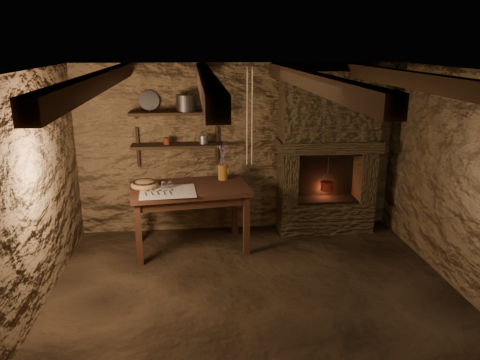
{
  "coord_description": "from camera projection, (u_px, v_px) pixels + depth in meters",
  "views": [
    {
      "loc": [
        -0.65,
        -4.5,
        2.67
      ],
      "look_at": [
        -0.08,
        0.9,
        1.06
      ],
      "focal_mm": 35.0,
      "sensor_mm": 36.0,
      "label": 1
    }
  ],
  "objects": [
    {
      "name": "beam_mid_left",
      "position": [
        206.0,
        81.0,
        4.4
      ],
      "size": [
        0.14,
        3.95,
        0.16
      ],
      "primitive_type": "cube",
      "color": "black",
      "rests_on": "ceiling"
    },
    {
      "name": "shelf_upper",
      "position": [
        176.0,
        113.0,
        6.28
      ],
      "size": [
        1.25,
        0.3,
        0.04
      ],
      "primitive_type": "cube",
      "color": "black",
      "rests_on": "back_wall"
    },
    {
      "name": "beam_mid_right",
      "position": [
        310.0,
        80.0,
        4.5
      ],
      "size": [
        0.14,
        3.95,
        0.16
      ],
      "primitive_type": "cube",
      "color": "black",
      "rests_on": "ceiling"
    },
    {
      "name": "hearth",
      "position": [
        328.0,
        148.0,
        6.57
      ],
      "size": [
        1.43,
        0.51,
        2.3
      ],
      "color": "#3B2F1D",
      "rests_on": "floor"
    },
    {
      "name": "red_pot",
      "position": [
        327.0,
        186.0,
        6.68
      ],
      "size": [
        0.2,
        0.18,
        0.54
      ],
      "rotation": [
        0.0,
        0.0,
        0.02
      ],
      "color": "maroon",
      "rests_on": "hearth"
    },
    {
      "name": "work_table",
      "position": [
        190.0,
        215.0,
        6.18
      ],
      "size": [
        1.61,
        1.04,
        0.86
      ],
      "rotation": [
        0.0,
        0.0,
        0.12
      ],
      "color": "black",
      "rests_on": "floor"
    },
    {
      "name": "shelf_lower",
      "position": [
        177.0,
        146.0,
        6.41
      ],
      "size": [
        1.25,
        0.3,
        0.04
      ],
      "primitive_type": "cube",
      "color": "black",
      "rests_on": "back_wall"
    },
    {
      "name": "floor",
      "position": [
        256.0,
        296.0,
        5.11
      ],
      "size": [
        4.5,
        4.5,
        0.0
      ],
      "primitive_type": "plane",
      "color": "black",
      "rests_on": "ground"
    },
    {
      "name": "front_wall",
      "position": [
        302.0,
        291.0,
        2.86
      ],
      "size": [
        4.5,
        0.04,
        2.4
      ],
      "primitive_type": "cube",
      "color": "brown",
      "rests_on": "floor"
    },
    {
      "name": "back_wall",
      "position": [
        238.0,
        149.0,
        6.68
      ],
      "size": [
        4.5,
        0.04,
        2.4
      ],
      "primitive_type": "cube",
      "color": "brown",
      "rests_on": "floor"
    },
    {
      "name": "drinking_glasses",
      "position": [
        170.0,
        185.0,
        5.96
      ],
      "size": [
        0.22,
        0.07,
        0.09
      ],
      "primitive_type": null,
      "color": "silver",
      "rests_on": "linen_cloth"
    },
    {
      "name": "pewter_cutlery_row",
      "position": [
        168.0,
        191.0,
        5.82
      ],
      "size": [
        0.59,
        0.26,
        0.01
      ],
      "primitive_type": null,
      "rotation": [
        0.0,
        0.0,
        0.06
      ],
      "color": "gray",
      "rests_on": "linen_cloth"
    },
    {
      "name": "right_wall",
      "position": [
        465.0,
        185.0,
        4.99
      ],
      "size": [
        0.04,
        4.0,
        2.4
      ],
      "primitive_type": "cube",
      "color": "brown",
      "rests_on": "floor"
    },
    {
      "name": "beam_far_right",
      "position": [
        409.0,
        79.0,
        4.6
      ],
      "size": [
        0.14,
        3.95,
        0.16
      ],
      "primitive_type": "cube",
      "color": "black",
      "rests_on": "ceiling"
    },
    {
      "name": "rusty_tin",
      "position": [
        167.0,
        141.0,
        6.38
      ],
      "size": [
        0.11,
        0.11,
        0.09
      ],
      "primitive_type": "cylinder",
      "rotation": [
        0.0,
        0.0,
        -0.2
      ],
      "color": "#5F2213",
      "rests_on": "shelf_lower"
    },
    {
      "name": "stoneware_jug",
      "position": [
        223.0,
        165.0,
        6.32
      ],
      "size": [
        0.16,
        0.16,
        0.48
      ],
      "rotation": [
        0.0,
        0.0,
        -0.21
      ],
      "color": "#97611D",
      "rests_on": "work_table"
    },
    {
      "name": "linen_cloth",
      "position": [
        168.0,
        192.0,
        5.84
      ],
      "size": [
        0.72,
        0.59,
        0.01
      ],
      "primitive_type": "cube",
      "rotation": [
        0.0,
        0.0,
        0.06
      ],
      "color": "beige",
      "rests_on": "work_table"
    },
    {
      "name": "tin_pan",
      "position": [
        149.0,
        101.0,
        6.3
      ],
      "size": [
        0.29,
        0.17,
        0.27
      ],
      "primitive_type": "cylinder",
      "rotation": [
        1.26,
        0.0,
        0.18
      ],
      "color": "gray",
      "rests_on": "shelf_upper"
    },
    {
      "name": "iron_stockpot",
      "position": [
        186.0,
        104.0,
        6.26
      ],
      "size": [
        0.31,
        0.31,
        0.2
      ],
      "primitive_type": "cylinder",
      "rotation": [
        0.0,
        0.0,
        0.19
      ],
      "color": "#322F2D",
      "rests_on": "shelf_upper"
    },
    {
      "name": "ceiling",
      "position": [
        258.0,
        71.0,
        4.43
      ],
      "size": [
        4.5,
        4.0,
        0.04
      ],
      "primitive_type": "cube",
      "color": "black",
      "rests_on": "back_wall"
    },
    {
      "name": "small_kettle",
      "position": [
        204.0,
        139.0,
        6.43
      ],
      "size": [
        0.2,
        0.18,
        0.18
      ],
      "primitive_type": null,
      "rotation": [
        0.0,
        0.0,
        0.4
      ],
      "color": "gray",
      "rests_on": "shelf_lower"
    },
    {
      "name": "hanging_ropes",
      "position": [
        250.0,
        117.0,
        5.61
      ],
      "size": [
        0.08,
        0.08,
        1.2
      ],
      "primitive_type": null,
      "color": "beige",
      "rests_on": "ceiling"
    },
    {
      "name": "wooden_bowl",
      "position": [
        145.0,
        185.0,
        5.99
      ],
      "size": [
        0.41,
        0.41,
        0.13
      ],
      "primitive_type": "ellipsoid",
      "rotation": [
        0.0,
        0.0,
        0.17
      ],
      "color": "olive",
      "rests_on": "work_table"
    },
    {
      "name": "beam_far_left",
      "position": [
        97.0,
        82.0,
        4.3
      ],
      "size": [
        0.14,
        3.95,
        0.16
      ],
      "primitive_type": "cube",
      "color": "black",
      "rests_on": "ceiling"
    },
    {
      "name": "left_wall",
      "position": [
        28.0,
        199.0,
        4.55
      ],
      "size": [
        0.04,
        4.0,
        2.4
      ],
      "primitive_type": "cube",
      "color": "brown",
      "rests_on": "floor"
    }
  ]
}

